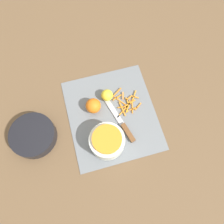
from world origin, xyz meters
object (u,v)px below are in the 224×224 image
Objects in this scene: bowl_speckled at (107,141)px; lemon at (107,95)px; orange_left at (93,106)px; knife at (124,127)px; bowl_dark at (33,136)px.

bowl_speckled is 0.21m from lemon.
orange_left is at bearing 116.95° from lemon.
bowl_speckled is at bearing 103.69° from knife.
knife is 3.48× the size of orange_left.
lemon is (0.16, 0.04, 0.02)m from knife.
orange_left is at bearing -77.70° from bowl_dark.
lemon reaches higher than knife.
bowl_speckled is 2.15× the size of orange_left.
orange_left reaches higher than knife.
lemon is (0.10, -0.34, 0.01)m from bowl_dark.
lemon is at bearing -14.54° from bowl_speckled.
lemon is at bearing -63.05° from orange_left.
knife is (-0.06, -0.38, -0.01)m from bowl_dark.
bowl_speckled is 0.62× the size of knife.
bowl_dark is 0.81× the size of knife.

